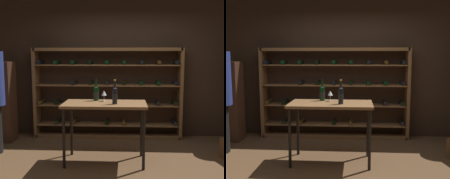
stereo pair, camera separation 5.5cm
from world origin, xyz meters
TOP-DOWN VIEW (x-y plane):
  - ground_plane at (0.00, 0.00)m, footprint 9.78×9.78m
  - back_wall at (0.00, 1.89)m, footprint 5.77×0.10m
  - wine_rack at (-0.26, 1.68)m, footprint 2.91×0.32m
  - tasting_table at (-0.22, 0.40)m, footprint 1.25×0.64m
  - display_cabinet at (-2.26, 1.33)m, footprint 0.44×0.36m
  - wine_bottle_red_label at (-0.07, 0.32)m, footprint 0.08×0.08m
  - wine_bottle_black_capsule at (-0.38, 0.61)m, footprint 0.08×0.08m
  - wine_glass_stemmed_left at (-0.25, 0.55)m, footprint 0.08×0.08m

SIDE VIEW (x-z plane):
  - ground_plane at x=0.00m, z-range 0.00..0.00m
  - display_cabinet at x=-2.26m, z-range 0.00..1.52m
  - tasting_table at x=-0.22m, z-range 0.36..1.28m
  - wine_rack at x=-0.26m, z-range 0.00..1.78m
  - wine_bottle_black_capsule at x=-0.38m, z-range 0.87..1.21m
  - wine_glass_stemmed_left at x=-0.25m, z-range 0.96..1.12m
  - wine_bottle_red_label at x=-0.07m, z-range 0.87..1.23m
  - back_wall at x=0.00m, z-range 0.00..2.87m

